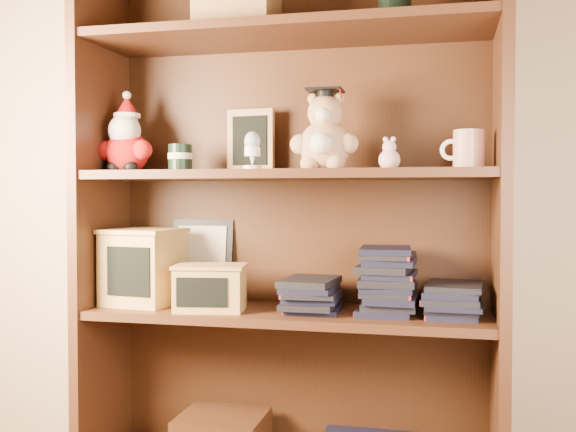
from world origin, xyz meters
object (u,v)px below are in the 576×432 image
object	(u,v)px
treats_box	(144,266)
teacher_mug	(468,150)
bookcase	(291,229)
grad_teddy_bear	(325,138)

from	to	relation	value
treats_box	teacher_mug	bearing A→B (deg)	0.06
teacher_mug	treats_box	size ratio (longest dim) A/B	0.51
bookcase	treats_box	xyz separation A→B (m)	(-0.45, -0.05, -0.11)
grad_teddy_bear	bookcase	bearing A→B (deg)	152.40
bookcase	teacher_mug	bearing A→B (deg)	-5.78
treats_box	bookcase	bearing A→B (deg)	6.59
bookcase	treats_box	distance (m)	0.46
bookcase	treats_box	size ratio (longest dim) A/B	6.89
bookcase	teacher_mug	size ratio (longest dim) A/B	13.51
bookcase	grad_teddy_bear	bearing A→B (deg)	-27.60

